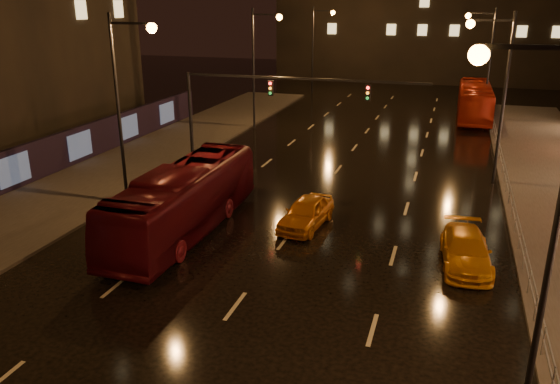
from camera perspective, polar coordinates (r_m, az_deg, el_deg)
name	(u,v)px	position (r m, az deg, el deg)	size (l,w,h in m)	color
ground	(332,178)	(34.42, 5.41, 1.45)	(140.00, 140.00, 0.00)	black
sidewalk_left	(100,180)	(35.42, -18.33, 1.17)	(7.00, 70.00, 0.15)	#38332D
hoarding_left	(12,170)	(35.25, -26.25, 2.05)	(0.30, 46.00, 2.50)	black
traffic_signal	(255,99)	(34.68, -2.65, 9.71)	(15.31, 0.32, 6.20)	black
streetlight_right	(534,176)	(14.78, 25.05, 1.49)	(2.64, 0.50, 10.00)	black
railing_right	(510,191)	(31.73, 22.90, 0.11)	(0.05, 56.00, 1.00)	#99999E
bus_red	(185,200)	(26.21, -9.94, -0.80)	(2.73, 11.65, 3.25)	#500B14
bus_curb	(475,101)	(55.06, 19.67, 8.96)	(2.81, 12.01, 3.35)	#AE2411
taxi_near	(306,213)	(26.73, 2.75, -2.16)	(1.72, 4.29, 1.46)	#CB7013
taxi_far	(466,250)	(24.17, 18.85, -5.78)	(1.90, 4.67, 1.36)	orange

